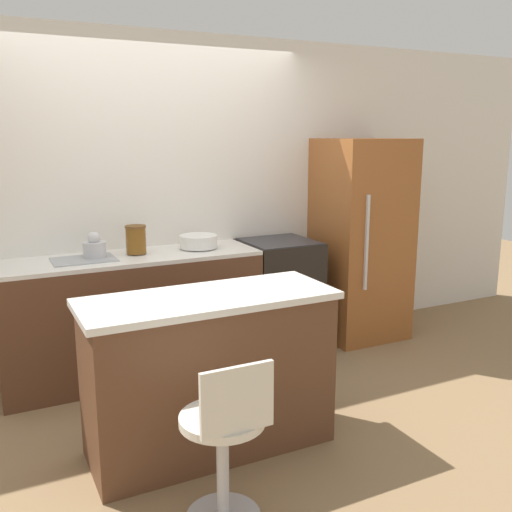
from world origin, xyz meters
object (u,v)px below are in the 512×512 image
at_px(refrigerator, 361,240).
at_px(mixing_bowl, 199,241).
at_px(stool_chair, 225,446).
at_px(oven_range, 279,295).
at_px(kettle, 94,247).

relative_size(refrigerator, mixing_bowl, 5.97).
distance_m(refrigerator, stool_chair, 2.89).
relative_size(oven_range, refrigerator, 0.53).
distance_m(oven_range, refrigerator, 0.92).
bearing_deg(stool_chair, mixing_bowl, 72.18).
xyz_separation_m(refrigerator, stool_chair, (-2.15, -1.87, -0.48)).
relative_size(refrigerator, kettle, 9.54).
height_order(refrigerator, stool_chair, refrigerator).
relative_size(stool_chair, mixing_bowl, 2.86).
xyz_separation_m(kettle, mixing_bowl, (0.81, 0.00, -0.02)).
bearing_deg(refrigerator, oven_range, 177.32).
xyz_separation_m(stool_chair, mixing_bowl, (0.63, 1.95, 0.59)).
relative_size(oven_range, mixing_bowl, 3.16).
relative_size(stool_chair, kettle, 4.57).
bearing_deg(mixing_bowl, oven_range, -2.65).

